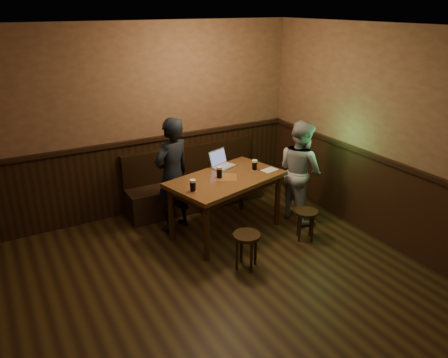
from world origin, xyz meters
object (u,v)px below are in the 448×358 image
Objects in this scene: person_grey at (300,171)px; pint_left at (193,185)px; person_suit at (172,175)px; stool_right at (306,217)px; pint_mid at (219,172)px; pint_right at (255,165)px; stool_left at (247,241)px; bench at (195,187)px; laptop at (221,163)px; pub_table at (226,185)px.

pint_left is at bearing 90.82° from person_grey.
person_suit is at bearing 89.38° from pint_left.
stool_right is 1.32m from pint_mid.
stool_right is at bearing -63.68° from pint_right.
stool_right is (1.07, 0.19, -0.03)m from stool_left.
stool_left is 0.95m from pint_left.
bench is at bearing 43.88° from person_grey.
laptop is (0.14, -0.61, 0.58)m from bench.
bench is 5.22× the size of stool_right.
person_suit is at bearing 138.27° from pint_mid.
pint_mid reaches higher than stool_left.
stool_left is 0.30× the size of person_grey.
pint_left is at bearing 69.52° from person_suit.
pint_mid is at bearing 81.76° from stool_left.
stool_right is at bearing -78.64° from laptop.
stool_left is at bearing 117.24° from person_grey.
person_suit is at bearing 104.95° from stool_left.
pub_table is 0.52m from pint_right.
pint_mid is 1.27m from person_grey.
person_grey is (1.25, -0.16, -0.16)m from pint_mid.
stool_left is 1.09m from stool_right.
pub_table is 4.19× the size of laptop.
bench is 1.47× the size of person_grey.
pint_right is 0.09× the size of person_suit.
stool_left is 1.08m from pint_mid.
bench is 1.69m from person_grey.
pint_right is (0.48, -0.97, 0.59)m from bench.
person_suit is 1.85m from person_grey.
laptop is at bearing 57.74° from pint_mid.
person_suit is (-0.73, 0.07, -0.08)m from laptop.
stool_right is at bearing -54.44° from pub_table.
stool_left is 1.44m from laptop.
bench is 13.39× the size of pint_mid.
bench reaches higher than pub_table.
person_grey is (0.68, -0.17, -0.16)m from pint_right.
person_suit is (-1.43, 1.16, 0.48)m from stool_right.
person_suit is (-0.59, 0.46, 0.09)m from pub_table.
pint_mid reaches higher than pint_left.
bench is 1.09m from pub_table.
pint_right is (-0.37, 0.74, 0.57)m from stool_right.
laptop reaches higher than pint_mid.
pint_right is at bearing 12.80° from pint_left.
pint_mid is 0.44m from laptop.
pint_left is 1.04× the size of pint_right.
pint_mid is 0.67m from person_suit.
laptop is (0.14, 0.39, 0.17)m from pub_table.
person_grey is at bearing 60.95° from stool_right.
pint_mid is (-0.09, -0.99, 0.60)m from bench.
laptop reaches higher than bench.
laptop is at bearing 122.74° from stool_right.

